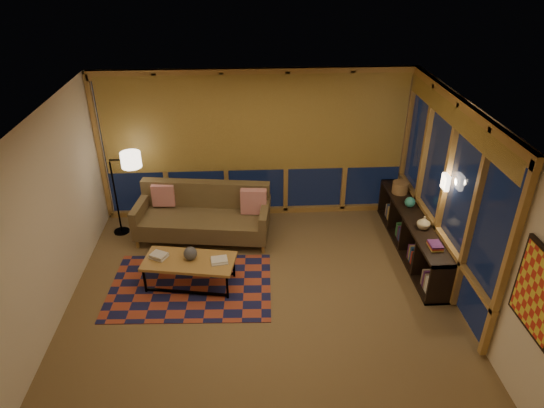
{
  "coord_description": "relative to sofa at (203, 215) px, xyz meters",
  "views": [
    {
      "loc": [
        -0.16,
        -5.5,
        4.57
      ],
      "look_at": [
        0.19,
        0.69,
        1.14
      ],
      "focal_mm": 32.0,
      "sensor_mm": 36.0,
      "label": 1
    }
  ],
  "objects": [
    {
      "name": "floor",
      "position": [
        0.93,
        -1.61,
        -0.45
      ],
      "size": [
        5.5,
        5.0,
        0.01
      ],
      "primitive_type": "cube",
      "color": "olive",
      "rests_on": "ground"
    },
    {
      "name": "ceiling",
      "position": [
        0.93,
        -1.61,
        2.25
      ],
      "size": [
        5.5,
        5.0,
        0.01
      ],
      "primitive_type": "cube",
      "color": "white",
      "rests_on": "walls"
    },
    {
      "name": "walls",
      "position": [
        0.93,
        -1.61,
        0.9
      ],
      "size": [
        5.51,
        5.01,
        2.7
      ],
      "color": "#F1E0C2",
      "rests_on": "floor"
    },
    {
      "name": "window_wall_back",
      "position": [
        0.93,
        0.82,
        0.9
      ],
      "size": [
        5.3,
        0.16,
        2.6
      ],
      "primitive_type": null,
      "color": "#B77D3D",
      "rests_on": "walls"
    },
    {
      "name": "window_wall_right",
      "position": [
        3.61,
        -1.01,
        0.9
      ],
      "size": [
        0.16,
        3.7,
        2.6
      ],
      "primitive_type": null,
      "color": "#B77D3D",
      "rests_on": "walls"
    },
    {
      "name": "wall_art",
      "position": [
        3.64,
        -3.46,
        1.0
      ],
      "size": [
        0.06,
        0.74,
        0.94
      ],
      "primitive_type": null,
      "color": "red",
      "rests_on": "walls"
    },
    {
      "name": "wall_sconce",
      "position": [
        3.55,
        -1.16,
        1.1
      ],
      "size": [
        0.12,
        0.18,
        0.22
      ],
      "primitive_type": null,
      "color": "#FFE7C5",
      "rests_on": "walls"
    },
    {
      "name": "sofa",
      "position": [
        0.0,
        0.0,
        0.0
      ],
      "size": [
        2.31,
        1.18,
        0.91
      ],
      "primitive_type": null,
      "rotation": [
        0.0,
        0.0,
        -0.13
      ],
      "color": "brown",
      "rests_on": "floor"
    },
    {
      "name": "pillow_left",
      "position": [
        -0.68,
        0.33,
        0.19
      ],
      "size": [
        0.39,
        0.15,
        0.38
      ],
      "primitive_type": null,
      "rotation": [
        0.0,
        0.0,
        -0.06
      ],
      "color": "red",
      "rests_on": "sofa"
    },
    {
      "name": "pillow_right",
      "position": [
        0.86,
        0.01,
        0.22
      ],
      "size": [
        0.44,
        0.18,
        0.43
      ],
      "primitive_type": null,
      "rotation": [
        0.0,
        0.0,
        -0.09
      ],
      "color": "red",
      "rests_on": "sofa"
    },
    {
      "name": "area_rug",
      "position": [
        -0.12,
        -1.33,
        -0.45
      ],
      "size": [
        2.44,
        1.68,
        0.01
      ],
      "primitive_type": "cube",
      "rotation": [
        0.0,
        0.0,
        -0.04
      ],
      "color": "#A6432A",
      "rests_on": "floor"
    },
    {
      "name": "coffee_table",
      "position": [
        -0.11,
        -1.27,
        -0.23
      ],
      "size": [
        1.41,
        0.83,
        0.44
      ],
      "primitive_type": null,
      "rotation": [
        0.0,
        0.0,
        -0.17
      ],
      "color": "#B77D3D",
      "rests_on": "floor"
    },
    {
      "name": "book_stack_a",
      "position": [
        -0.56,
        -1.18,
        0.02
      ],
      "size": [
        0.27,
        0.26,
        0.06
      ],
      "primitive_type": null,
      "rotation": [
        0.0,
        0.0,
        -0.5
      ],
      "color": "silver",
      "rests_on": "coffee_table"
    },
    {
      "name": "book_stack_b",
      "position": [
        0.33,
        -1.35,
        0.01
      ],
      "size": [
        0.27,
        0.23,
        0.05
      ],
      "primitive_type": null,
      "rotation": [
        0.0,
        0.0,
        0.15
      ],
      "color": "silver",
      "rests_on": "coffee_table"
    },
    {
      "name": "ceramic_pot",
      "position": [
        -0.09,
        -1.24,
        0.09
      ],
      "size": [
        0.23,
        0.23,
        0.2
      ],
      "primitive_type": "sphere",
      "rotation": [
        0.0,
        0.0,
        0.16
      ],
      "color": "black",
      "rests_on": "coffee_table"
    },
    {
      "name": "floor_lamp",
      "position": [
        -1.47,
        0.28,
        0.3
      ],
      "size": [
        0.51,
        0.33,
        1.51
      ],
      "primitive_type": null,
      "rotation": [
        0.0,
        0.0,
        -0.01
      ],
      "color": "black",
      "rests_on": "floor"
    },
    {
      "name": "bookshelf",
      "position": [
        3.42,
        -0.61,
        -0.12
      ],
      "size": [
        0.4,
        2.7,
        0.67
      ],
      "primitive_type": null,
      "color": "black",
      "rests_on": "floor"
    },
    {
      "name": "basket",
      "position": [
        3.4,
        0.21,
        0.32
      ],
      "size": [
        0.3,
        0.3,
        0.2
      ],
      "primitive_type": "cylinder",
      "rotation": [
        0.0,
        0.0,
        0.14
      ],
      "color": "#9C734A",
      "rests_on": "bookshelf"
    },
    {
      "name": "teal_bowl",
      "position": [
        3.42,
        -0.29,
        0.31
      ],
      "size": [
        0.21,
        0.21,
        0.17
      ],
      "primitive_type": "sphere",
      "rotation": [
        0.0,
        0.0,
        -0.21
      ],
      "color": "teal",
      "rests_on": "bookshelf"
    },
    {
      "name": "vase",
      "position": [
        3.42,
        -0.97,
        0.33
      ],
      "size": [
        0.24,
        0.24,
        0.21
      ],
      "primitive_type": "imported",
      "rotation": [
        0.0,
        0.0,
        -0.21
      ],
      "color": "tan",
      "rests_on": "bookshelf"
    },
    {
      "name": "shelf_book_stack",
      "position": [
        3.42,
        -1.49,
        0.26
      ],
      "size": [
        0.22,
        0.27,
        0.07
      ],
      "primitive_type": null,
      "rotation": [
        0.0,
        0.0,
        -0.19
      ],
      "color": "silver",
      "rests_on": "bookshelf"
    }
  ]
}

